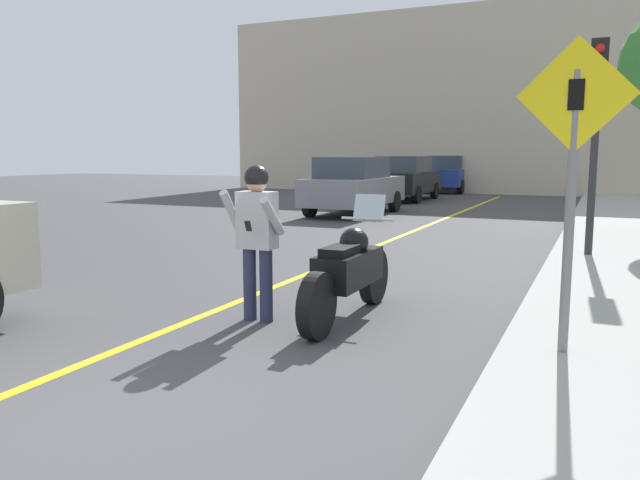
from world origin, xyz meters
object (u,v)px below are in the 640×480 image
object	(u,v)px
parked_car_black	(405,178)
motorcycle	(349,272)
person_biker	(257,227)
crossing_sign	(572,166)
parked_car_blue	(449,174)
parked_car_grey	(354,185)
traffic_light	(597,106)

from	to	relation	value
parked_car_black	motorcycle	bearing A→B (deg)	-75.09
motorcycle	person_biker	world-z (taller)	person_biker
crossing_sign	parked_car_blue	distance (m)	24.40
motorcycle	parked_car_blue	bearing A→B (deg)	100.36
parked_car_grey	parked_car_blue	distance (m)	11.86
parked_car_grey	parked_car_blue	world-z (taller)	same
motorcycle	parked_car_black	xyz separation A→B (m)	(-4.51, 16.93, 0.34)
crossing_sign	parked_car_grey	bearing A→B (deg)	118.91
parked_car_blue	motorcycle	bearing A→B (deg)	-79.64
person_biker	parked_car_black	xyz separation A→B (m)	(-3.65, 17.40, -0.15)
motorcycle	crossing_sign	xyz separation A→B (m)	(2.20, -0.73, 1.16)
motorcycle	parked_car_grey	distance (m)	11.75
parked_car_grey	parked_car_black	distance (m)	5.98
parked_car_grey	person_biker	bearing A→B (deg)	-73.47
motorcycle	parked_car_black	distance (m)	17.52
motorcycle	crossing_sign	world-z (taller)	crossing_sign
traffic_light	person_biker	bearing A→B (deg)	-120.56
parked_car_grey	parked_car_black	xyz separation A→B (m)	(-0.26, 5.98, 0.00)
person_biker	parked_car_blue	size ratio (longest dim) A/B	0.40
traffic_light	parked_car_grey	distance (m)	9.10
person_biker	parked_car_black	distance (m)	17.78
crossing_sign	traffic_light	size ratio (longest dim) A/B	0.75
crossing_sign	parked_car_grey	size ratio (longest dim) A/B	0.60
traffic_light	parked_car_blue	size ratio (longest dim) A/B	0.81
person_biker	parked_car_grey	distance (m)	11.92
crossing_sign	traffic_light	world-z (taller)	traffic_light
traffic_light	parked_car_black	size ratio (longest dim) A/B	0.81
parked_car_grey	parked_car_black	world-z (taller)	same
motorcycle	parked_car_grey	bearing A→B (deg)	111.20
motorcycle	person_biker	size ratio (longest dim) A/B	1.37
crossing_sign	parked_car_blue	xyz separation A→B (m)	(-6.37, 23.54, -0.82)
parked_car_grey	parked_car_black	size ratio (longest dim) A/B	1.00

